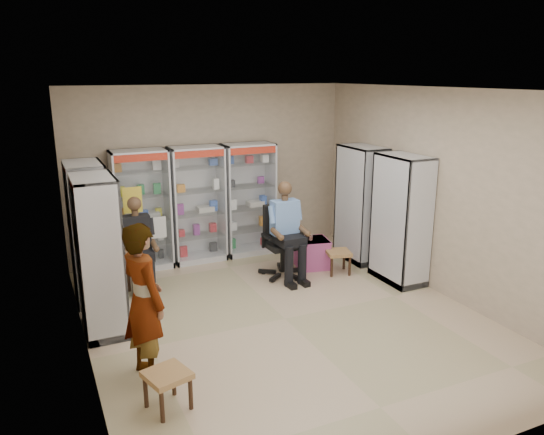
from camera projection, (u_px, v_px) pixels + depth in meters
name	position (u px, v px, depth m)	size (l,w,h in m)	color
floor	(285.00, 319.00, 7.11)	(6.00, 6.00, 0.00)	tan
room_shell	(286.00, 174.00, 6.59)	(5.02, 6.02, 3.01)	tan
cabinet_back_left	(142.00, 210.00, 8.72)	(0.90, 0.50, 2.00)	#ACAEB4
cabinet_back_mid	(197.00, 205.00, 9.10)	(0.90, 0.50, 2.00)	#BABDC3
cabinet_back_right	(249.00, 199.00, 9.48)	(0.90, 0.50, 2.00)	silver
cabinet_right_far	(361.00, 204.00, 9.15)	(0.50, 0.90, 2.00)	silver
cabinet_right_near	(401.00, 220.00, 8.18)	(0.50, 0.90, 2.00)	silver
cabinet_left_far	(89.00, 232.00, 7.53)	(0.50, 0.90, 2.00)	silver
cabinet_left_near	(99.00, 256.00, 6.57)	(0.50, 0.90, 2.00)	#B2B4BA
wooden_chair	(137.00, 257.00, 8.12)	(0.42, 0.42, 0.94)	#322113
seated_customer	(137.00, 245.00, 8.02)	(0.44, 0.60, 1.34)	black
office_chair	(283.00, 241.00, 8.50)	(0.63, 0.63, 1.16)	black
seated_shopkeeper	(284.00, 233.00, 8.41)	(0.48, 0.67, 1.47)	#70A6DE
pink_trunk	(312.00, 253.00, 8.95)	(0.51, 0.49, 0.49)	#9E3F84
tea_glass	(311.00, 237.00, 8.84)	(0.07, 0.07, 0.09)	#512106
woven_stool_a	(338.00, 262.00, 8.70)	(0.38, 0.38, 0.38)	tan
woven_stool_b	(168.00, 390.00, 5.18)	(0.39, 0.39, 0.39)	#A88F47
standing_man	(144.00, 301.00, 5.59)	(0.63, 0.41, 1.73)	#9C9D9F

